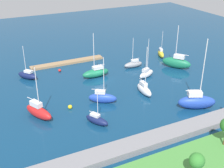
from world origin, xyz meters
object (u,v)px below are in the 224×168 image
(sailboat_navy_mid_basin, at_px, (28,75))
(sailboat_blue_lone_south, at_px, (102,98))
(park_tree_west, at_px, (197,161))
(sailboat_white_by_breakwater, at_px, (146,74))
(sailboat_green_off_beacon, at_px, (177,62))
(mooring_buoy_red, at_px, (60,70))
(sailboat_navy_east_end, at_px, (97,120))
(sailboat_white_outer_mooring, at_px, (144,89))
(sailboat_yellow_far_north, at_px, (161,53))
(pier_dock, at_px, (67,63))
(sailboat_blue_center_basin, at_px, (197,101))
(sailboat_green_along_channel, at_px, (96,73))
(sailboat_red_near_pier, at_px, (39,111))
(mooring_buoy_yellow, at_px, (70,107))
(sailboat_gray_lone_north, at_px, (133,64))

(sailboat_navy_mid_basin, distance_m, sailboat_blue_lone_south, 22.92)
(park_tree_west, relative_size, sailboat_white_by_breakwater, 0.41)
(park_tree_west, distance_m, sailboat_green_off_beacon, 43.30)
(mooring_buoy_red, bearing_deg, sailboat_white_by_breakwater, 144.96)
(sailboat_white_by_breakwater, distance_m, sailboat_navy_mid_basin, 30.18)
(sailboat_navy_east_end, bearing_deg, sailboat_navy_mid_basin, 166.72)
(sailboat_navy_east_end, bearing_deg, sailboat_white_outer_mooring, 84.88)
(sailboat_yellow_far_north, bearing_deg, pier_dock, -85.03)
(sailboat_blue_center_basin, distance_m, sailboat_green_along_channel, 26.85)
(sailboat_white_by_breakwater, bearing_deg, sailboat_green_off_beacon, -13.14)
(sailboat_yellow_far_north, relative_size, sailboat_green_off_beacon, 0.68)
(sailboat_white_by_breakwater, bearing_deg, sailboat_navy_east_end, -166.82)
(sailboat_red_near_pier, distance_m, sailboat_green_off_beacon, 41.02)
(sailboat_yellow_far_north, bearing_deg, mooring_buoy_yellow, -43.72)
(sailboat_navy_mid_basin, distance_m, mooring_buoy_red, 8.65)
(sailboat_yellow_far_north, bearing_deg, sailboat_white_by_breakwater, -28.22)
(sailboat_navy_mid_basin, xyz_separation_m, sailboat_blue_lone_south, (-11.89, 19.59, 0.23))
(sailboat_blue_center_basin, height_order, sailboat_blue_lone_south, sailboat_blue_center_basin)
(sailboat_blue_center_basin, height_order, mooring_buoy_yellow, sailboat_blue_center_basin)
(sailboat_yellow_far_north, distance_m, sailboat_green_off_beacon, 9.25)
(sailboat_green_off_beacon, bearing_deg, sailboat_white_outer_mooring, 83.49)
(sailboat_gray_lone_north, bearing_deg, sailboat_white_by_breakwater, 87.98)
(sailboat_navy_mid_basin, height_order, sailboat_blue_lone_south, sailboat_blue_lone_south)
(sailboat_navy_east_end, distance_m, mooring_buoy_red, 27.37)
(sailboat_navy_mid_basin, bearing_deg, mooring_buoy_yellow, 156.03)
(sailboat_blue_lone_south, xyz_separation_m, mooring_buoy_red, (3.30, -20.39, -0.85))
(sailboat_navy_east_end, distance_m, sailboat_green_along_channel, 21.66)
(sailboat_gray_lone_north, bearing_deg, mooring_buoy_yellow, 31.68)
(park_tree_west, distance_m, sailboat_yellow_far_north, 51.76)
(sailboat_blue_lone_south, bearing_deg, pier_dock, 121.60)
(park_tree_west, distance_m, sailboat_blue_lone_south, 27.23)
(park_tree_west, distance_m, sailboat_red_near_pier, 31.57)
(sailboat_gray_lone_north, distance_m, sailboat_white_outer_mooring, 15.94)
(sailboat_red_near_pier, xyz_separation_m, sailboat_blue_lone_south, (-13.71, 0.14, -0.12))
(sailboat_navy_mid_basin, height_order, mooring_buoy_red, sailboat_navy_mid_basin)
(sailboat_green_along_channel, bearing_deg, sailboat_navy_east_end, 66.15)
(mooring_buoy_yellow, bearing_deg, sailboat_navy_mid_basin, -75.92)
(sailboat_navy_mid_basin, bearing_deg, sailboat_red_near_pier, 136.60)
(pier_dock, height_order, sailboat_white_outer_mooring, sailboat_white_outer_mooring)
(sailboat_white_by_breakwater, xyz_separation_m, sailboat_green_along_channel, (11.55, -5.86, 0.20))
(sailboat_blue_center_basin, bearing_deg, sailboat_red_near_pier, -175.44)
(sailboat_gray_lone_north, xyz_separation_m, sailboat_white_outer_mooring, (5.73, 14.87, 0.22))
(sailboat_green_along_channel, xyz_separation_m, sailboat_green_off_beacon, (-22.33, 4.17, 0.40))
(sailboat_green_along_channel, bearing_deg, sailboat_navy_mid_basin, -23.48)
(mooring_buoy_red, bearing_deg, sailboat_white_outer_mooring, 122.97)
(mooring_buoy_red, bearing_deg, sailboat_blue_center_basin, 122.37)
(sailboat_red_near_pier, bearing_deg, sailboat_white_outer_mooring, 62.40)
(sailboat_blue_lone_south, bearing_deg, mooring_buoy_red, 131.81)
(pier_dock, bearing_deg, mooring_buoy_red, 51.70)
(sailboat_blue_center_basin, distance_m, mooring_buoy_yellow, 26.24)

